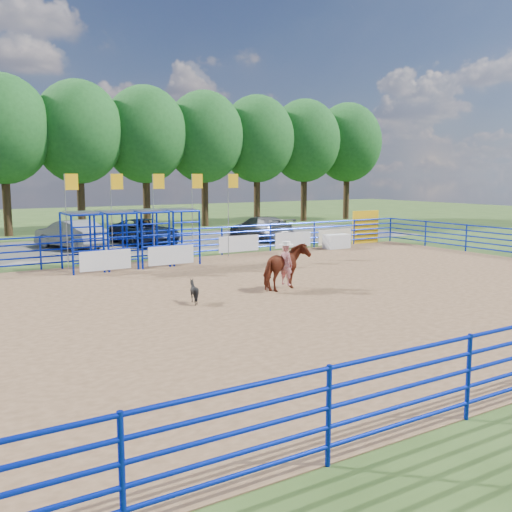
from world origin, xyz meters
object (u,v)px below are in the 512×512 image
Objects in this scene: car_d at (260,228)px; car_b at (70,234)px; announcer_table at (337,241)px; calf at (194,292)px; horse_and_rider at (286,265)px; car_c at (145,232)px.

car_b is at bearing -11.54° from car_d.
announcer_table is 6.28m from car_d.
car_d is at bearing -73.02° from calf.
announcer_table is at bearing 42.01° from horse_and_rider.
car_b reaches higher than car_c.
car_b is (-3.64, 16.30, -0.12)m from horse_and_rider.
car_c is (-8.49, 7.79, 0.35)m from announcer_table.
horse_and_rider is 16.71m from car_b.
horse_and_rider is 16.08m from car_c.
car_d is (-1.27, 6.14, 0.35)m from announcer_table.
horse_and_rider is 0.51× the size of car_b.
car_d is at bearing 101.67° from announcer_table.
horse_and_rider is at bearing 82.48° from car_b.
car_b reaches higher than announcer_table.
horse_and_rider reaches higher than calf.
car_c is 1.04× the size of car_d.
horse_and_rider is 16.45m from car_d.
announcer_table is 11.53m from car_c.
car_c is (4.33, -0.24, -0.05)m from car_b.
calf is 16.52m from car_b.
announcer_table is at bearing 99.39° from car_d.
calf is (-3.76, -0.21, -0.55)m from horse_and_rider.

